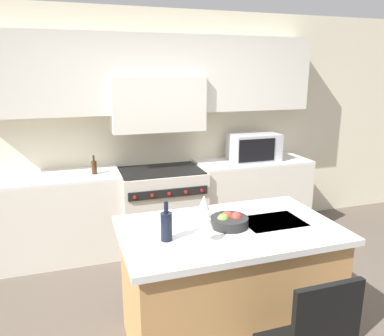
{
  "coord_description": "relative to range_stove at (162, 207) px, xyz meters",
  "views": [
    {
      "loc": [
        -0.95,
        -2.18,
        2.0
      ],
      "look_at": [
        0.03,
        0.82,
        1.19
      ],
      "focal_mm": 35.0,
      "sensor_mm": 36.0,
      "label": 1
    }
  ],
  "objects": [
    {
      "name": "wine_glass_far",
      "position": [
        -0.06,
        -1.59,
        0.61
      ],
      "size": [
        0.08,
        0.08,
        0.19
      ],
      "color": "white",
      "rests_on": "kitchen_island"
    },
    {
      "name": "back_cabinetry",
      "position": [
        -0.0,
        0.27,
        1.15
      ],
      "size": [
        10.0,
        0.46,
        2.7
      ],
      "color": "beige",
      "rests_on": "ground_plane"
    },
    {
      "name": "microwave",
      "position": [
        1.18,
        0.02,
        0.64
      ],
      "size": [
        0.6,
        0.38,
        0.33
      ],
      "color": "#B7B7BC",
      "rests_on": "back_counter"
    },
    {
      "name": "range_stove",
      "position": [
        0.0,
        0.0,
        0.0
      ],
      "size": [
        0.95,
        0.7,
        0.91
      ],
      "color": "beige",
      "rests_on": "ground_plane"
    },
    {
      "name": "oil_bottle_on_counter",
      "position": [
        -0.74,
        -0.03,
        0.56
      ],
      "size": [
        0.06,
        0.06,
        0.2
      ],
      "color": "#422314",
      "rests_on": "back_counter"
    },
    {
      "name": "back_counter",
      "position": [
        0.0,
        0.02,
        0.01
      ],
      "size": [
        3.74,
        0.62,
        0.94
      ],
      "color": "silver",
      "rests_on": "ground_plane"
    },
    {
      "name": "kitchen_island",
      "position": [
        0.07,
        -1.79,
        0.02
      ],
      "size": [
        1.54,
        0.93,
        0.94
      ],
      "color": "#B7844C",
      "rests_on": "ground_plane"
    },
    {
      "name": "wine_bottle",
      "position": [
        -0.41,
        -1.86,
        0.58
      ],
      "size": [
        0.08,
        0.08,
        0.27
      ],
      "color": "black",
      "rests_on": "kitchen_island"
    },
    {
      "name": "wine_glass_near",
      "position": [
        -0.16,
        -1.95,
        0.61
      ],
      "size": [
        0.08,
        0.08,
        0.19
      ],
      "color": "white",
      "rests_on": "kitchen_island"
    },
    {
      "name": "fruit_bowl",
      "position": [
        0.07,
        -1.78,
        0.52
      ],
      "size": [
        0.27,
        0.27,
        0.1
      ],
      "color": "black",
      "rests_on": "kitchen_island"
    }
  ]
}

